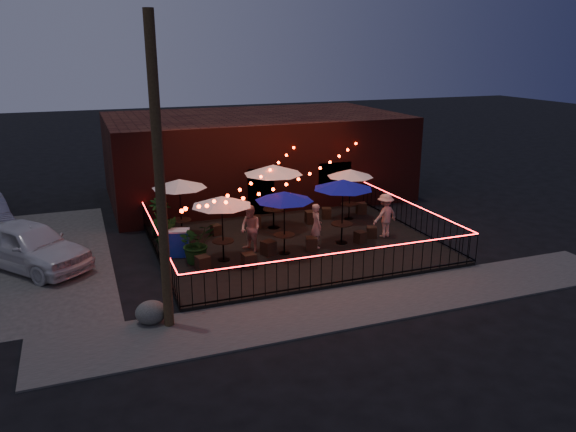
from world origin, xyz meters
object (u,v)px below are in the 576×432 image
(cooler, at_px, (179,243))
(cafe_table_4, at_px, (343,185))
(utility_pole, at_px, (160,180))
(cafe_table_2, at_px, (284,197))
(cafe_table_0, at_px, (222,202))
(cafe_table_1, at_px, (179,184))
(cafe_table_3, at_px, (273,170))
(cafe_table_5, at_px, (350,174))
(boulder, at_px, (151,312))

(cooler, bearing_deg, cafe_table_4, 9.30)
(utility_pole, bearing_deg, cafe_table_2, 38.66)
(cafe_table_0, relative_size, cooler, 2.38)
(cafe_table_1, height_order, cooler, cafe_table_1)
(cafe_table_2, distance_m, cooler, 3.99)
(cafe_table_0, xyz_separation_m, cafe_table_1, (-0.88, 2.91, 0.02))
(cafe_table_3, bearing_deg, cafe_table_5, 0.66)
(cafe_table_0, relative_size, cafe_table_4, 0.93)
(cafe_table_3, xyz_separation_m, boulder, (-5.70, -6.32, -2.18))
(cafe_table_0, distance_m, cafe_table_5, 6.80)
(cooler, bearing_deg, cafe_table_0, -18.70)
(cooler, bearing_deg, boulder, -92.48)
(cafe_table_1, xyz_separation_m, cafe_table_5, (7.07, -0.08, -0.13))
(utility_pole, height_order, cooler, utility_pole)
(cafe_table_3, height_order, cafe_table_4, cafe_table_3)
(cafe_table_1, xyz_separation_m, cooler, (-0.44, -1.96, -1.60))
(cafe_table_2, height_order, cafe_table_5, cafe_table_2)
(cafe_table_1, height_order, cafe_table_2, cafe_table_1)
(cafe_table_5, height_order, cooler, cafe_table_5)
(cafe_table_0, height_order, cafe_table_5, cafe_table_0)
(cafe_table_3, bearing_deg, utility_pole, -128.51)
(cafe_table_5, distance_m, cooler, 7.89)
(utility_pole, xyz_separation_m, cafe_table_0, (2.48, 3.85, -1.78))
(utility_pole, relative_size, cafe_table_3, 2.80)
(cafe_table_4, xyz_separation_m, cooler, (-5.88, 0.79, -1.73))
(utility_pole, distance_m, cooler, 5.97)
(cafe_table_3, relative_size, boulder, 3.30)
(utility_pole, relative_size, cooler, 8.39)
(cafe_table_0, height_order, cafe_table_4, cafe_table_4)
(cafe_table_2, relative_size, cafe_table_5, 1.15)
(cooler, bearing_deg, cafe_table_1, 94.11)
(cafe_table_0, height_order, boulder, cafe_table_0)
(cafe_table_4, bearing_deg, cafe_table_3, 123.90)
(cafe_table_1, distance_m, cafe_table_2, 4.30)
(cafe_table_2, relative_size, cafe_table_4, 1.06)
(cafe_table_3, bearing_deg, cafe_table_1, 178.10)
(utility_pole, distance_m, cafe_table_4, 8.26)
(cafe_table_2, height_order, cooler, cafe_table_2)
(cafe_table_3, xyz_separation_m, cafe_table_4, (1.76, -2.62, -0.15))
(cafe_table_4, height_order, boulder, cafe_table_4)
(cafe_table_4, xyz_separation_m, boulder, (-7.46, -3.70, -2.03))
(cafe_table_5, bearing_deg, cafe_table_2, -143.76)
(utility_pole, height_order, boulder, utility_pole)
(cafe_table_5, bearing_deg, cafe_table_1, 179.33)
(utility_pole, height_order, cafe_table_0, utility_pole)
(cafe_table_2, height_order, boulder, cafe_table_2)
(utility_pole, relative_size, cafe_table_0, 3.53)
(cafe_table_3, height_order, cafe_table_5, cafe_table_3)
(cafe_table_4, bearing_deg, utility_pole, -150.31)
(utility_pole, distance_m, cafe_table_2, 6.22)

